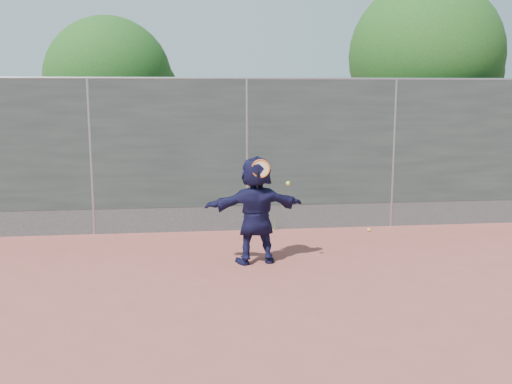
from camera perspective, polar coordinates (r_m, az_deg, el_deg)
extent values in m
plane|color=#9E4C42|center=(8.19, 1.67, -9.52)|extent=(80.00, 80.00, 0.00)
imported|color=#151439|center=(9.14, 0.00, -1.80)|extent=(1.67, 0.70, 1.74)
sphere|color=yellow|center=(11.61, 11.23, -3.72)|extent=(0.07, 0.07, 0.07)
cube|color=#38423D|center=(11.24, -0.91, 4.90)|extent=(20.00, 0.04, 2.50)
cube|color=slate|center=(11.47, -0.89, -2.59)|extent=(20.00, 0.03, 0.50)
cylinder|color=gray|center=(11.20, -0.93, 11.28)|extent=(20.00, 0.05, 0.05)
cylinder|color=gray|center=(11.36, -16.17, 3.30)|extent=(0.06, 0.06, 3.00)
cylinder|color=gray|center=(11.26, -0.91, 3.63)|extent=(0.06, 0.06, 3.00)
cylinder|color=gray|center=(11.95, 13.58, 3.71)|extent=(0.06, 0.06, 3.00)
torus|color=orange|center=(8.83, 0.48, 2.36)|extent=(0.29, 0.04, 0.29)
cylinder|color=beige|center=(8.83, 0.48, 2.36)|extent=(0.25, 0.02, 0.25)
cylinder|color=black|center=(8.88, 0.14, 1.09)|extent=(0.03, 0.13, 0.33)
sphere|color=yellow|center=(8.89, 3.22, 0.87)|extent=(0.07, 0.07, 0.07)
cylinder|color=#382314|center=(14.56, 16.11, 3.85)|extent=(0.28, 0.28, 2.60)
sphere|color=#23561C|center=(14.51, 16.55, 12.88)|extent=(3.60, 3.60, 3.60)
sphere|color=#23561C|center=(14.97, 18.75, 11.28)|extent=(2.52, 2.52, 2.52)
cylinder|color=#382314|center=(14.35, -14.19, 3.06)|extent=(0.28, 0.28, 2.20)
sphere|color=#23561C|center=(14.27, -14.51, 10.76)|extent=(3.00, 3.00, 3.00)
sphere|color=#23561C|center=(14.40, -11.96, 9.65)|extent=(2.10, 2.10, 2.10)
cone|color=#387226|center=(11.40, 0.42, -3.27)|extent=(0.03, 0.03, 0.26)
cone|color=#387226|center=(11.46, 1.90, -3.11)|extent=(0.03, 0.03, 0.30)
cone|color=#387226|center=(11.35, -1.32, -3.44)|extent=(0.03, 0.03, 0.22)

